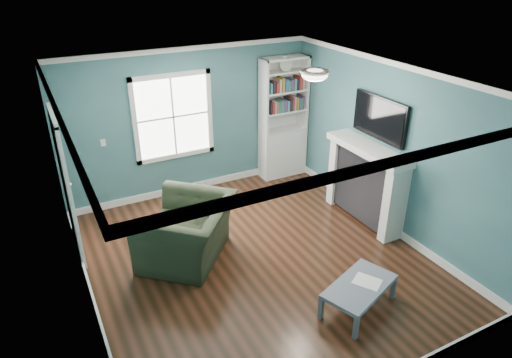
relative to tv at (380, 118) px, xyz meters
name	(u,v)px	position (x,y,z in m)	size (l,w,h in m)	color
floor	(256,259)	(-2.20, -0.20, -1.72)	(5.00, 5.00, 0.00)	black
room_walls	(256,159)	(-2.20, -0.20, -0.14)	(5.00, 5.00, 5.00)	#335A65
trim	(256,183)	(-2.20, -0.20, -0.49)	(4.50, 5.00, 2.60)	white
window	(173,117)	(-2.50, 2.29, -0.27)	(1.40, 0.06, 1.50)	white
bookshelf	(283,130)	(-0.43, 2.10, -0.80)	(0.90, 0.35, 2.31)	silver
fireplace	(366,184)	(-0.12, 0.00, -1.09)	(0.44, 1.58, 1.30)	black
tv	(380,118)	(0.00, 0.00, 0.00)	(0.06, 1.10, 0.65)	black
door	(66,186)	(-4.42, 1.20, -0.65)	(0.12, 0.98, 2.17)	silver
ceiling_fixture	(315,74)	(-1.30, -0.10, 0.82)	(0.38, 0.38, 0.15)	white
light_switch	(103,143)	(-3.70, 2.28, -0.52)	(0.08, 0.01, 0.12)	white
recliner	(186,222)	(-3.03, 0.33, -1.15)	(1.31, 0.85, 1.15)	#252E1D
coffee_table	(359,288)	(-1.55, -1.65, -1.42)	(1.09, 0.84, 0.35)	#505760
paper_sheet	(367,282)	(-1.43, -1.65, -1.37)	(0.25, 0.32, 0.00)	white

